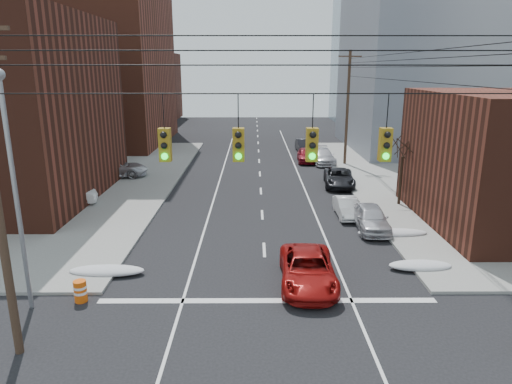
{
  "coord_description": "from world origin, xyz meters",
  "views": [
    {
      "loc": [
        -0.54,
        -10.54,
        9.31
      ],
      "look_at": [
        -0.43,
        12.68,
        3.0
      ],
      "focal_mm": 32.0,
      "sensor_mm": 36.0,
      "label": 1
    }
  ],
  "objects_px": {
    "parked_car_c": "(339,178)",
    "lot_car_a": "(63,195)",
    "lot_car_d": "(0,183)",
    "parked_car_a": "(371,218)",
    "construction_barrel": "(80,291)",
    "lot_car_b": "(116,168)",
    "red_pickup": "(308,269)",
    "parked_car_b": "(347,207)",
    "parked_car_d": "(323,156)",
    "parked_car_f": "(304,146)",
    "parked_car_e": "(306,155)"
  },
  "relations": [
    {
      "from": "parked_car_c",
      "to": "lot_car_a",
      "type": "bearing_deg",
      "value": -158.21
    },
    {
      "from": "lot_car_d",
      "to": "parked_car_a",
      "type": "bearing_deg",
      "value": -120.83
    },
    {
      "from": "parked_car_c",
      "to": "construction_barrel",
      "type": "xyz_separation_m",
      "value": [
        -14.09,
        -19.05,
        -0.23
      ]
    },
    {
      "from": "lot_car_b",
      "to": "parked_car_a",
      "type": "bearing_deg",
      "value": -130.5
    },
    {
      "from": "lot_car_a",
      "to": "red_pickup",
      "type": "bearing_deg",
      "value": -140.22
    },
    {
      "from": "lot_car_d",
      "to": "parked_car_b",
      "type": "bearing_deg",
      "value": -116.01
    },
    {
      "from": "parked_car_c",
      "to": "lot_car_b",
      "type": "height_order",
      "value": "lot_car_b"
    },
    {
      "from": "parked_car_a",
      "to": "construction_barrel",
      "type": "distance_m",
      "value": 16.5
    },
    {
      "from": "parked_car_d",
      "to": "parked_car_f",
      "type": "bearing_deg",
      "value": 98.1
    },
    {
      "from": "lot_car_a",
      "to": "parked_car_d",
      "type": "bearing_deg",
      "value": -66.42
    },
    {
      "from": "parked_car_d",
      "to": "construction_barrel",
      "type": "xyz_separation_m",
      "value": [
        -14.09,
        -28.27,
        -0.27
      ]
    },
    {
      "from": "parked_car_a",
      "to": "lot_car_d",
      "type": "relative_size",
      "value": 1.07
    },
    {
      "from": "red_pickup",
      "to": "lot_car_b",
      "type": "xyz_separation_m",
      "value": [
        -14.41,
        20.4,
        0.18
      ]
    },
    {
      "from": "parked_car_a",
      "to": "lot_car_d",
      "type": "distance_m",
      "value": 27.65
    },
    {
      "from": "parked_car_b",
      "to": "construction_barrel",
      "type": "xyz_separation_m",
      "value": [
        -13.17,
        -11.17,
        -0.14
      ]
    },
    {
      "from": "parked_car_b",
      "to": "parked_car_d",
      "type": "distance_m",
      "value": 17.12
    },
    {
      "from": "parked_car_e",
      "to": "lot_car_b",
      "type": "relative_size",
      "value": 0.8
    },
    {
      "from": "lot_car_d",
      "to": "parked_car_d",
      "type": "bearing_deg",
      "value": -80.0
    },
    {
      "from": "parked_car_b",
      "to": "parked_car_d",
      "type": "bearing_deg",
      "value": 86.97
    },
    {
      "from": "red_pickup",
      "to": "lot_car_b",
      "type": "distance_m",
      "value": 24.97
    },
    {
      "from": "lot_car_d",
      "to": "parked_car_c",
      "type": "bearing_deg",
      "value": -98.66
    },
    {
      "from": "parked_car_e",
      "to": "parked_car_f",
      "type": "relative_size",
      "value": 1.0
    },
    {
      "from": "parked_car_a",
      "to": "parked_car_d",
      "type": "bearing_deg",
      "value": 91.87
    },
    {
      "from": "parked_car_a",
      "to": "parked_car_b",
      "type": "relative_size",
      "value": 1.19
    },
    {
      "from": "lot_car_a",
      "to": "construction_barrel",
      "type": "xyz_separation_m",
      "value": [
        6.05,
        -13.32,
        -0.4
      ]
    },
    {
      "from": "parked_car_f",
      "to": "parked_car_e",
      "type": "bearing_deg",
      "value": -96.71
    },
    {
      "from": "red_pickup",
      "to": "parked_car_b",
      "type": "distance_m",
      "value": 10.34
    },
    {
      "from": "construction_barrel",
      "to": "lot_car_b",
      "type": "bearing_deg",
      "value": 102.58
    },
    {
      "from": "parked_car_d",
      "to": "red_pickup",
      "type": "bearing_deg",
      "value": -101.85
    },
    {
      "from": "parked_car_a",
      "to": "lot_car_b",
      "type": "height_order",
      "value": "lot_car_b"
    },
    {
      "from": "parked_car_e",
      "to": "construction_barrel",
      "type": "height_order",
      "value": "parked_car_e"
    },
    {
      "from": "parked_car_e",
      "to": "lot_car_a",
      "type": "bearing_deg",
      "value": -137.35
    },
    {
      "from": "parked_car_d",
      "to": "lot_car_d",
      "type": "xyz_separation_m",
      "value": [
        -26.37,
        -11.38,
        0.1
      ]
    },
    {
      "from": "lot_car_b",
      "to": "parked_car_e",
      "type": "bearing_deg",
      "value": -73.4
    },
    {
      "from": "red_pickup",
      "to": "lot_car_a",
      "type": "bearing_deg",
      "value": 144.72
    },
    {
      "from": "parked_car_c",
      "to": "lot_car_b",
      "type": "distance_m",
      "value": 19.19
    },
    {
      "from": "parked_car_b",
      "to": "parked_car_d",
      "type": "xyz_separation_m",
      "value": [
        0.92,
        17.1,
        0.14
      ]
    },
    {
      "from": "parked_car_e",
      "to": "construction_barrel",
      "type": "xyz_separation_m",
      "value": [
        -12.5,
        -28.94,
        -0.26
      ]
    },
    {
      "from": "construction_barrel",
      "to": "lot_car_d",
      "type": "bearing_deg",
      "value": 126.02
    },
    {
      "from": "parked_car_a",
      "to": "construction_barrel",
      "type": "xyz_separation_m",
      "value": [
        -14.09,
        -8.58,
        -0.28
      ]
    },
    {
      "from": "parked_car_b",
      "to": "parked_car_f",
      "type": "bearing_deg",
      "value": 90.74
    },
    {
      "from": "lot_car_a",
      "to": "lot_car_d",
      "type": "bearing_deg",
      "value": 47.16
    },
    {
      "from": "parked_car_a",
      "to": "parked_car_d",
      "type": "height_order",
      "value": "parked_car_a"
    },
    {
      "from": "parked_car_f",
      "to": "construction_barrel",
      "type": "xyz_separation_m",
      "value": [
        -12.88,
        -34.93,
        -0.24
      ]
    },
    {
      "from": "parked_car_a",
      "to": "parked_car_c",
      "type": "height_order",
      "value": "parked_car_a"
    },
    {
      "from": "parked_car_b",
      "to": "lot_car_b",
      "type": "height_order",
      "value": "lot_car_b"
    },
    {
      "from": "parked_car_b",
      "to": "parked_car_c",
      "type": "height_order",
      "value": "parked_car_c"
    },
    {
      "from": "parked_car_b",
      "to": "construction_barrel",
      "type": "bearing_deg",
      "value": -139.67
    },
    {
      "from": "construction_barrel",
      "to": "parked_car_f",
      "type": "bearing_deg",
      "value": 69.76
    },
    {
      "from": "parked_car_d",
      "to": "parked_car_e",
      "type": "relative_size",
      "value": 1.2
    }
  ]
}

